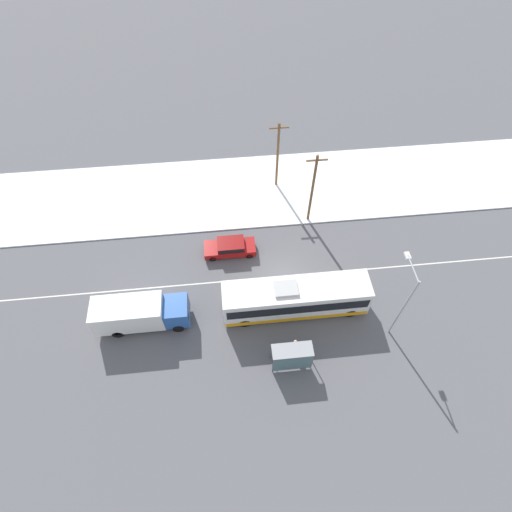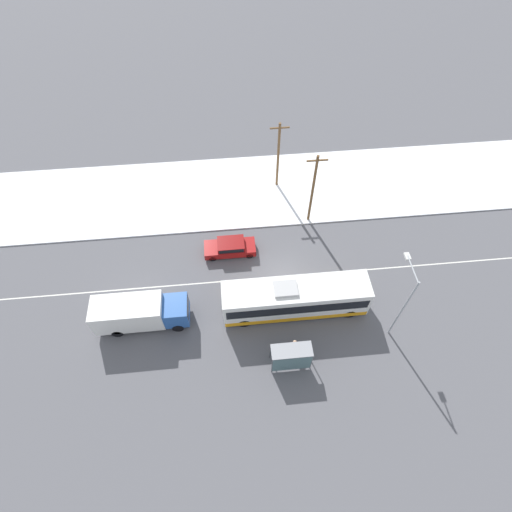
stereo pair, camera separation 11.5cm
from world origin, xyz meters
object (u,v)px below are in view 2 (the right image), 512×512
(sedan_car, at_px, (230,247))
(utility_pole_snowlot, at_px, (278,155))
(box_truck, at_px, (139,312))
(city_bus, at_px, (295,298))
(pedestrian_at_stop, at_px, (294,345))
(utility_pole_roadside, at_px, (313,189))
(bus_shelter, at_px, (292,358))
(streetlamp, at_px, (404,297))

(sedan_car, relative_size, utility_pole_snowlot, 0.61)
(box_truck, height_order, utility_pole_snowlot, utility_pole_snowlot)
(city_bus, relative_size, pedestrian_at_stop, 6.64)
(pedestrian_at_stop, bearing_deg, box_truck, 162.93)
(pedestrian_at_stop, distance_m, utility_pole_roadside, 13.91)
(city_bus, relative_size, sedan_car, 2.51)
(utility_pole_roadside, bearing_deg, utility_pole_snowlot, 115.73)
(bus_shelter, relative_size, streetlamp, 0.40)
(box_truck, distance_m, pedestrian_at_stop, 12.29)
(city_bus, height_order, pedestrian_at_stop, city_bus)
(bus_shelter, relative_size, utility_pole_roadside, 0.38)
(city_bus, xyz_separation_m, streetlamp, (7.21, -2.35, 3.06))
(streetlamp, xyz_separation_m, utility_pole_snowlot, (-6.79, 16.88, -0.77))
(box_truck, height_order, sedan_car, box_truck)
(pedestrian_at_stop, distance_m, streetlamp, 8.71)
(box_truck, bearing_deg, bus_shelter, -23.04)
(box_truck, xyz_separation_m, bus_shelter, (11.31, -4.81, 0.06))
(sedan_car, relative_size, streetlamp, 0.61)
(bus_shelter, xyz_separation_m, utility_pole_snowlot, (1.43, 19.39, 2.28))
(city_bus, xyz_separation_m, bus_shelter, (-1.01, -4.85, 0.01))
(box_truck, xyz_separation_m, streetlamp, (19.53, -2.31, 3.11))
(utility_pole_roadside, bearing_deg, bus_shelter, -105.09)
(utility_pole_roadside, xyz_separation_m, utility_pole_snowlot, (-2.44, 5.05, -0.18))
(city_bus, height_order, utility_pole_snowlot, utility_pole_snowlot)
(bus_shelter, bearing_deg, sedan_car, 108.98)
(utility_pole_roadside, relative_size, utility_pole_snowlot, 1.05)
(city_bus, distance_m, box_truck, 12.33)
(box_truck, distance_m, streetlamp, 19.91)
(box_truck, distance_m, utility_pole_roadside, 18.09)
(city_bus, distance_m, streetlamp, 8.17)
(utility_pole_roadside, height_order, utility_pole_snowlot, utility_pole_roadside)
(bus_shelter, height_order, streetlamp, streetlamp)
(city_bus, xyz_separation_m, pedestrian_at_stop, (-0.59, -3.64, -0.60))
(box_truck, height_order, utility_pole_roadside, utility_pole_roadside)
(city_bus, xyz_separation_m, utility_pole_snowlot, (0.42, 14.54, 2.29))
(sedan_car, bearing_deg, utility_pole_roadside, -157.76)
(pedestrian_at_stop, relative_size, bus_shelter, 0.58)
(utility_pole_roadside, bearing_deg, streetlamp, -69.80)
(city_bus, height_order, utility_pole_roadside, utility_pole_roadside)
(utility_pole_roadside, bearing_deg, box_truck, -147.91)
(bus_shelter, distance_m, streetlamp, 9.11)
(box_truck, xyz_separation_m, utility_pole_roadside, (15.18, 9.52, 2.53))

